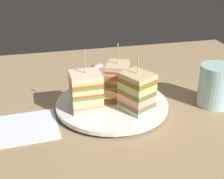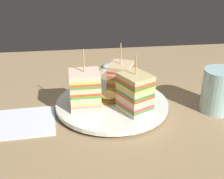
# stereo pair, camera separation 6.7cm
# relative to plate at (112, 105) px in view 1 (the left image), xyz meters

# --- Properties ---
(ground_plane) EXTENTS (0.99, 0.84, 0.02)m
(ground_plane) POSITION_rel_plate_xyz_m (0.00, 0.00, -0.02)
(ground_plane) COLOR #9B7F59
(plate) EXTENTS (0.24, 0.24, 0.02)m
(plate) POSITION_rel_plate_xyz_m (0.00, 0.00, 0.00)
(plate) COLOR white
(plate) RESTS_ON ground_plane
(sandwich_wedge_0) EXTENTS (0.06, 0.06, 0.13)m
(sandwich_wedge_0) POSITION_rel_plate_xyz_m (-0.06, -0.01, 0.05)
(sandwich_wedge_0) COLOR beige
(sandwich_wedge_0) RESTS_ON plate
(sandwich_wedge_1) EXTENTS (0.07, 0.08, 0.12)m
(sandwich_wedge_1) POSITION_rel_plate_xyz_m (0.04, -0.04, 0.05)
(sandwich_wedge_1) COLOR beige
(sandwich_wedge_1) RESTS_ON plate
(sandwich_wedge_2) EXTENTS (0.07, 0.08, 0.11)m
(sandwich_wedge_2) POSITION_rel_plate_xyz_m (0.03, 0.05, 0.04)
(sandwich_wedge_2) COLOR beige
(sandwich_wedge_2) RESTS_ON plate
(chip_pile) EXTENTS (0.07, 0.06, 0.02)m
(chip_pile) POSITION_rel_plate_xyz_m (-0.01, 0.01, 0.02)
(chip_pile) COLOR #EFBD64
(chip_pile) RESTS_ON plate
(spoon) EXTENTS (0.09, 0.13, 0.01)m
(spoon) POSITION_rel_plate_xyz_m (0.01, 0.23, -0.01)
(spoon) COLOR silver
(spoon) RESTS_ON ground_plane
(napkin) EXTENTS (0.15, 0.12, 0.01)m
(napkin) POSITION_rel_plate_xyz_m (-0.19, -0.04, -0.01)
(napkin) COLOR white
(napkin) RESTS_ON ground_plane
(drinking_glass) EXTENTS (0.07, 0.07, 0.09)m
(drinking_glass) POSITION_rel_plate_xyz_m (0.22, -0.03, 0.03)
(drinking_glass) COLOR #ABD7D6
(drinking_glass) RESTS_ON ground_plane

